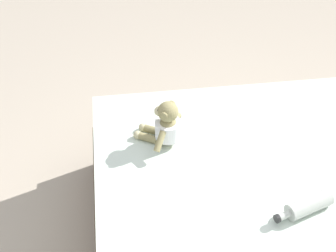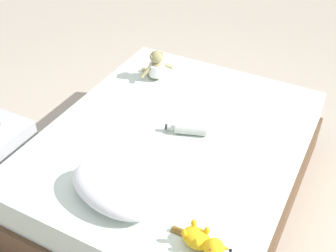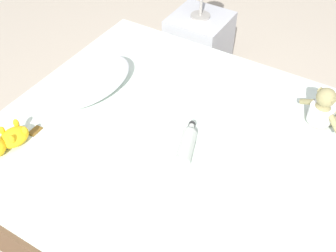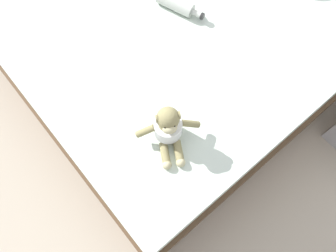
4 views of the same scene
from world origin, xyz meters
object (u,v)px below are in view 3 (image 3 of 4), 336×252
at_px(pillow, 88,81).
at_px(glass_bottle, 187,146).
at_px(bed, 184,170).
at_px(nightstand, 198,48).
at_px(plush_monkey, 323,110).
at_px(plush_yellow_creature, 6,141).

distance_m(pillow, glass_bottle, 0.70).
distance_m(bed, nightstand, 1.21).
height_order(bed, glass_bottle, glass_bottle).
height_order(plush_monkey, plush_yellow_creature, plush_monkey).
relative_size(plush_monkey, nightstand, 0.51).
bearing_deg(pillow, plush_monkey, -70.91).
bearing_deg(glass_bottle, bed, 32.53).
bearing_deg(glass_bottle, plush_monkey, -43.52).
distance_m(bed, pillow, 0.72).
relative_size(plush_monkey, glass_bottle, 0.98).
distance_m(bed, plush_monkey, 0.79).
bearing_deg(pillow, bed, -92.22).
relative_size(pillow, glass_bottle, 2.24).
xyz_separation_m(plush_monkey, plush_yellow_creature, (-0.95, 1.25, -0.05)).
height_order(glass_bottle, nightstand, glass_bottle).
height_order(bed, nightstand, bed).
bearing_deg(bed, pillow, 87.78).
height_order(plush_yellow_creature, glass_bottle, plush_yellow_creature).
bearing_deg(plush_yellow_creature, glass_bottle, -60.26).
bearing_deg(plush_monkey, plush_yellow_creature, 127.29).
distance_m(plush_yellow_creature, glass_bottle, 0.87).
distance_m(plush_yellow_creature, nightstand, 1.66).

